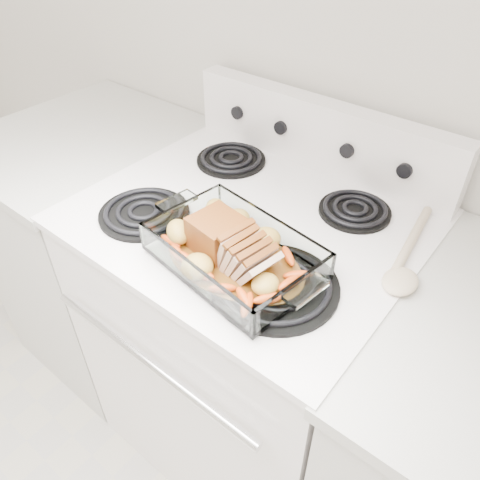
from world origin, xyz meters
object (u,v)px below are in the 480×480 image
Objects in this scene: baking_dish at (234,256)px; pork_roast at (226,242)px; electric_range at (248,336)px; counter_left at (106,249)px.

pork_roast is at bearing -172.11° from baking_dish.
baking_dish is (0.09, -0.16, 0.48)m from electric_range.
electric_range is 5.63× the size of pork_roast.
electric_range is 0.67m from counter_left.
baking_dish is 0.03m from pork_roast.
baking_dish is at bearing -62.18° from electric_range.
pork_roast is (-0.02, -0.00, 0.03)m from baking_dish.
counter_left is 0.92m from baking_dish.
electric_range reaches higher than counter_left.
electric_range reaches higher than pork_roast.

